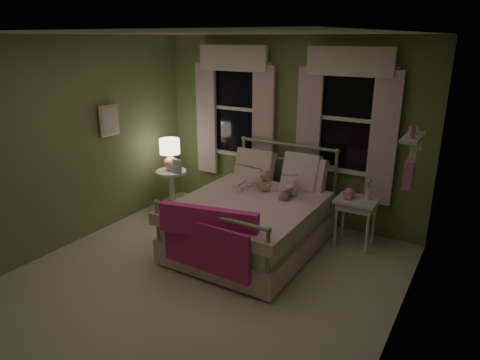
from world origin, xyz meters
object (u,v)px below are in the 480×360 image
Objects in this scene: child_right at (290,171)px; teddy_bear at (264,182)px; nightstand_left at (172,185)px; nightstand_right at (356,206)px; child_left at (252,162)px; table_lamp at (170,151)px; bed at (254,219)px.

teddy_bear is (-0.28, -0.16, -0.15)m from child_right.
nightstand_left is 1.02× the size of nightstand_right.
child_right is 2.52× the size of teddy_bear.
child_right is 2.01m from nightstand_left.
child_left is at bearing -170.29° from nightstand_right.
teddy_bear is 1.70m from nightstand_left.
child_left is 1.10× the size of child_right.
table_lamp is (-1.66, 0.12, 0.16)m from teddy_bear.
nightstand_right is at bearing -173.29° from child_right.
bed reaches higher than nightstand_right.
nightstand_right is (2.76, 0.27, -0.40)m from table_lamp.
teddy_bear is 0.46× the size of nightstand_right.
child_right reaches higher than table_lamp.
teddy_bear is at bearing -4.23° from table_lamp.
table_lamp is 0.73× the size of nightstand_right.
teddy_bear is at bearing 20.13° from child_right.
nightstand_left is at bearing -174.38° from nightstand_right.
child_right reaches higher than teddy_bear.
nightstand_left is at bearing -8.31° from child_right.
table_lamp is at bearing -8.31° from child_right.
table_lamp is at bearing -45.00° from nightstand_left.
bed is 3.13× the size of nightstand_left.
table_lamp is (-1.94, -0.04, 0.01)m from child_right.
child_left is at bearing 150.50° from teddy_bear.
nightstand_left is 1.38× the size of table_lamp.
nightstand_left is (-1.66, 0.40, 0.04)m from bed.
bed is 0.80m from child_left.
bed reaches higher than table_lamp.
teddy_bear reaches higher than nightstand_left.
child_right is (0.56, 0.00, -0.04)m from child_left.
bed is 1.71m from nightstand_left.
nightstand_left is at bearing 135.00° from table_lamp.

